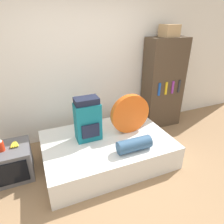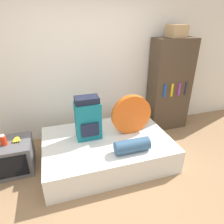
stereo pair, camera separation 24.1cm
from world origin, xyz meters
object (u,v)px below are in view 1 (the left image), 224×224
at_px(television, 12,162).
at_px(canister, 1,146).
at_px(cardboard_box, 169,31).
at_px(sleeping_roll, 134,145).
at_px(bookshelf, 163,84).
at_px(backpack, 88,120).
at_px(tent_bag, 130,114).

relative_size(television, canister, 3.55).
bearing_deg(cardboard_box, sleeping_roll, -137.92).
bearing_deg(television, cardboard_box, 10.15).
distance_m(sleeping_roll, bookshelf, 1.70).
distance_m(television, canister, 0.32).
distance_m(backpack, cardboard_box, 2.17).
height_order(television, canister, canister).
bearing_deg(backpack, bookshelf, 18.01).
xyz_separation_m(sleeping_roll, bookshelf, (1.23, 1.11, 0.40)).
bearing_deg(backpack, television, 177.08).
height_order(backpack, cardboard_box, cardboard_box).
relative_size(backpack, canister, 4.34).
xyz_separation_m(tent_bag, cardboard_box, (1.06, 0.63, 1.16)).
bearing_deg(bookshelf, tent_bag, -149.47).
xyz_separation_m(sleeping_roll, canister, (-1.71, 0.59, 0.06)).
xyz_separation_m(backpack, television, (-1.13, 0.06, -0.48)).
distance_m(sleeping_roll, cardboard_box, 2.17).
xyz_separation_m(tent_bag, television, (-1.81, 0.12, -0.47)).
bearing_deg(television, bookshelf, 10.01).
distance_m(tent_bag, canister, 1.89).
distance_m(sleeping_roll, canister, 1.81).
bearing_deg(television, backpack, -2.92).
bearing_deg(backpack, tent_bag, -4.91).
bearing_deg(sleeping_roll, bookshelf, 42.04).
bearing_deg(bookshelf, sleeping_roll, -137.96).
bearing_deg(canister, television, 13.11).
distance_m(backpack, canister, 1.22).
height_order(canister, cardboard_box, cardboard_box).
distance_m(bookshelf, cardboard_box, 0.99).
height_order(tent_bag, television, tent_bag).
distance_m(tent_bag, bookshelf, 1.24).
distance_m(tent_bag, cardboard_box, 1.70).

